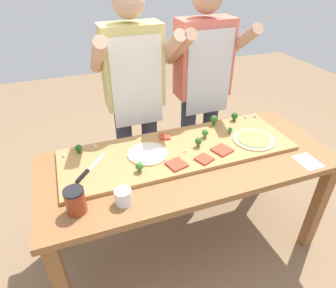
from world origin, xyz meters
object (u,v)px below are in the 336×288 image
at_px(broccoli_floret_front_right, 79,148).
at_px(cook_left, 135,92).
at_px(pizza_slice_center, 222,150).
at_px(flour_cup, 123,197).
at_px(chefs_knife, 87,171).
at_px(pizza_slice_far_left, 204,159).
at_px(broccoli_floret_front_mid, 198,141).
at_px(recipe_note, 308,161).
at_px(prep_table, 189,172).
at_px(cheese_crumble_d, 64,155).
at_px(broccoli_floret_center_right, 214,120).
at_px(cheese_crumble_c, 246,117).
at_px(pizza_whole_white_garlic, 148,153).
at_px(cheese_crumble_a, 255,116).
at_px(pizza_whole_pesto_green, 254,139).
at_px(broccoli_floret_center_left, 139,166).
at_px(cheese_crumble_b, 185,151).
at_px(cheese_crumble_e, 96,147).
at_px(sauce_jar, 75,201).
at_px(cook_right, 203,82).
at_px(broccoli_floret_back_right, 230,130).
at_px(broccoli_floret_back_mid, 235,116).
at_px(pizza_slice_near_right, 177,164).
at_px(pizza_slice_near_left, 165,137).
at_px(broccoli_floret_front_left, 205,133).

relative_size(broccoli_floret_front_right, cook_left, 0.03).
xyz_separation_m(pizza_slice_center, flour_cup, (-0.67, -0.21, 0.01)).
bearing_deg(chefs_knife, pizza_slice_far_left, -10.31).
relative_size(broccoli_floret_front_mid, recipe_note, 0.42).
height_order(prep_table, broccoli_floret_front_mid, broccoli_floret_front_mid).
xyz_separation_m(cheese_crumble_d, cook_left, (0.53, 0.32, 0.20)).
relative_size(broccoli_floret_center_right, cheese_crumble_c, 4.43).
bearing_deg(pizza_whole_white_garlic, broccoli_floret_front_right, 157.38).
height_order(pizza_slice_far_left, recipe_note, pizza_slice_far_left).
bearing_deg(cheese_crumble_d, cheese_crumble_a, 1.65).
bearing_deg(pizza_whole_pesto_green, broccoli_floret_center_left, -175.69).
bearing_deg(cheese_crumble_b, cheese_crumble_d, 163.49).
bearing_deg(cook_left, pizza_whole_pesto_green, -41.25).
xyz_separation_m(pizza_slice_center, cheese_crumble_c, (0.38, 0.33, 0.00)).
distance_m(cheese_crumble_a, cheese_crumble_b, 0.72).
bearing_deg(cheese_crumble_d, broccoli_floret_center_left, -37.56).
height_order(broccoli_floret_center_left, cheese_crumble_a, broccoli_floret_center_left).
height_order(cheese_crumble_d, cheese_crumble_e, same).
distance_m(cheese_crumble_e, sauce_jar, 0.52).
distance_m(pizza_slice_far_left, flour_cup, 0.55).
relative_size(cheese_crumble_d, cook_right, 0.01).
distance_m(broccoli_floret_back_right, cheese_crumble_d, 1.08).
bearing_deg(broccoli_floret_front_right, broccoli_floret_front_mid, -15.05).
relative_size(broccoli_floret_center_right, flour_cup, 0.86).
xyz_separation_m(chefs_knife, broccoli_floret_back_mid, (1.08, 0.24, 0.03)).
bearing_deg(broccoli_floret_front_right, pizza_slice_near_right, -32.30).
distance_m(prep_table, cheese_crumble_b, 0.14).
distance_m(broccoli_floret_center_right, sauce_jar, 1.11).
bearing_deg(pizza_slice_near_left, pizza_slice_far_left, -67.00).
relative_size(cheese_crumble_b, cheese_crumble_d, 0.78).
relative_size(cheese_crumble_a, cheese_crumble_c, 1.17).
bearing_deg(cheese_crumble_a, broccoli_floret_front_mid, -158.81).
bearing_deg(cheese_crumble_d, sauce_jar, -86.16).
xyz_separation_m(cheese_crumble_a, cook_left, (-0.84, 0.28, 0.20)).
height_order(broccoli_floret_back_mid, broccoli_floret_center_right, broccoli_floret_center_right).
height_order(broccoli_floret_front_left, cheese_crumble_b, broccoli_floret_front_left).
distance_m(broccoli_floret_center_right, cook_right, 0.34).
distance_m(broccoli_floret_back_mid, broccoli_floret_center_left, 0.88).
bearing_deg(cook_right, broccoli_floret_front_mid, -117.36).
relative_size(broccoli_floret_front_right, flour_cup, 0.64).
distance_m(broccoli_floret_front_left, broccoli_floret_front_mid, 0.12).
bearing_deg(chefs_knife, cook_left, 51.21).
xyz_separation_m(chefs_knife, broccoli_floret_front_left, (0.78, 0.10, 0.03)).
bearing_deg(prep_table, recipe_note, -22.16).
xyz_separation_m(broccoli_floret_back_right, cook_right, (-0.01, 0.43, 0.19)).
distance_m(broccoli_floret_front_left, broccoli_floret_center_left, 0.54).
relative_size(pizza_slice_center, flour_cup, 1.22).
distance_m(cheese_crumble_e, cook_right, 0.94).
relative_size(pizza_whole_white_garlic, cheese_crumble_d, 15.98).
distance_m(pizza_whole_white_garlic, pizza_slice_far_left, 0.34).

